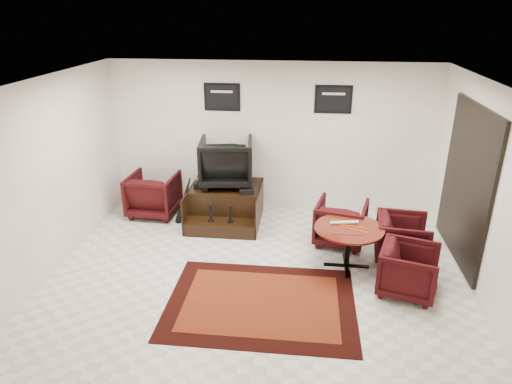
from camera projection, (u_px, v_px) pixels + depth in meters
The scene contains 16 objects.
ground at pixel (256, 276), 6.72m from camera, with size 6.00×6.00×0.00m, color white.
room_shell at pixel (287, 159), 6.11m from camera, with size 6.02×5.02×2.81m.
area_rug at pixel (261, 303), 6.10m from camera, with size 2.50×1.87×0.01m.
shine_podium at pixel (226, 205), 8.36m from camera, with size 1.27×1.31×0.66m.
shine_chair at pixel (226, 160), 8.17m from camera, with size 0.92×0.86×0.95m, color black.
shoes_pair at pixel (201, 184), 8.21m from camera, with size 0.23×0.29×0.10m.
polish_kit at pixel (247, 191), 7.93m from camera, with size 0.24×0.17×0.08m, color black.
umbrella_black at pixel (183, 202), 8.18m from camera, with size 0.31×0.12×0.84m, color black, non-canonical shape.
umbrella_hooked at pixel (184, 198), 8.34m from camera, with size 0.32×0.12×0.85m, color black, non-canonical shape.
armchair_side at pixel (153, 192), 8.55m from camera, with size 0.86×0.80×0.88m, color black.
meeting_table at pixel (349, 232), 6.74m from camera, with size 1.02×1.02×0.66m.
table_chair_back at pixel (341, 220), 7.52m from camera, with size 0.79×0.74×0.81m, color black.
table_chair_window at pixel (403, 237), 7.02m from camera, with size 0.76×0.72×0.79m, color black.
table_chair_corner at pixel (409, 268), 6.20m from camera, with size 0.74×0.70×0.77m, color black.
paper_roll at pixel (344, 222), 6.80m from camera, with size 0.05×0.05×0.42m, color silver.
table_clutter at pixel (352, 230), 6.62m from camera, with size 0.57×0.35×0.01m.
Camera 1 is at (0.64, -5.71, 3.69)m, focal length 32.00 mm.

